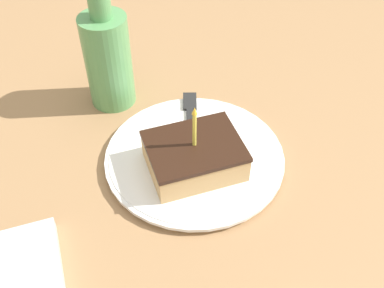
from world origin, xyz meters
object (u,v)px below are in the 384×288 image
plate (192,158)px  bottle (108,57)px  cake_slice (194,156)px  fork (190,121)px

plate → bottle: (0.20, 0.09, 0.08)m
plate → bottle: bottle is taller
bottle → plate: bearing=-156.2°
plate → cake_slice: size_ratio=2.04×
cake_slice → fork: size_ratio=0.82×
plate → cake_slice: cake_slice is taller
plate → fork: bearing=-16.3°
cake_slice → fork: cake_slice is taller
fork → bottle: (0.12, 0.11, 0.07)m
cake_slice → fork: bearing=-15.0°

